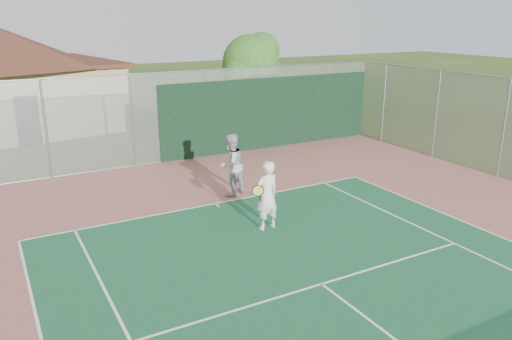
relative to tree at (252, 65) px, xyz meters
The scene contains 5 objects.
back_fence 6.42m from the tree, 134.70° to the right, with size 20.08×0.11×3.53m.
side_fence_right 9.68m from the tree, 68.60° to the right, with size 0.08×9.00×3.50m.
tree is the anchor object (origin of this frame).
player_white_front 13.55m from the tree, 116.94° to the right, with size 0.97×0.67×1.89m.
player_grey_back 10.89m from the tree, 122.22° to the right, with size 1.17×1.06×1.98m.
Camera 1 is at (-5.82, -1.20, 5.48)m, focal length 35.00 mm.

